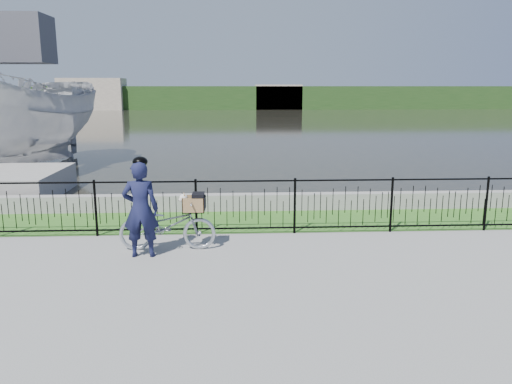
{
  "coord_description": "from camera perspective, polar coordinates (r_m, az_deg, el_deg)",
  "views": [
    {
      "loc": [
        -0.28,
        -8.22,
        2.96
      ],
      "look_at": [
        0.18,
        1.0,
        1.0
      ],
      "focal_mm": 35.0,
      "sensor_mm": 36.0,
      "label": 1
    }
  ],
  "objects": [
    {
      "name": "quay_wall",
      "position": [
        12.14,
        -1.46,
        -1.16
      ],
      "size": [
        60.0,
        0.3,
        0.4
      ],
      "primitive_type": "cube",
      "color": "gray",
      "rests_on": "ground"
    },
    {
      "name": "bicycle_rig",
      "position": [
        9.31,
        -10.01,
        -3.67
      ],
      "size": [
        1.76,
        0.61,
        1.07
      ],
      "color": "#B2B7BF",
      "rests_on": "ground"
    },
    {
      "name": "fence",
      "position": [
        10.1,
        -1.19,
        -1.66
      ],
      "size": [
        14.0,
        0.06,
        1.15
      ],
      "primitive_type": null,
      "color": "black",
      "rests_on": "ground"
    },
    {
      "name": "far_building_right",
      "position": [
        67.02,
        2.57,
        10.8
      ],
      "size": [
        6.0,
        3.0,
        3.2
      ],
      "primitive_type": "cube",
      "color": "#AC9D8A",
      "rests_on": "ground"
    },
    {
      "name": "water",
      "position": [
        41.32,
        -2.48,
        7.85
      ],
      "size": [
        120.0,
        120.0,
        0.0
      ],
      "primitive_type": "plane",
      "color": "#27261E",
      "rests_on": "ground"
    },
    {
      "name": "cyclist",
      "position": [
        8.93,
        -13.07,
        -1.79
      ],
      "size": [
        0.64,
        0.43,
        1.78
      ],
      "color": "#131635",
      "rests_on": "ground"
    },
    {
      "name": "ground",
      "position": [
        8.74,
        -0.86,
        -7.81
      ],
      "size": [
        120.0,
        120.0,
        0.0
      ],
      "primitive_type": "plane",
      "color": "gray",
      "rests_on": "ground"
    },
    {
      "name": "grass_strip",
      "position": [
        11.22,
        -1.33,
        -3.3
      ],
      "size": [
        60.0,
        2.0,
        0.01
      ],
      "primitive_type": "cube",
      "color": "#356A21",
      "rests_on": "ground"
    },
    {
      "name": "boat_near",
      "position": [
        19.46,
        -25.07,
        7.75
      ],
      "size": [
        4.78,
        9.57,
        5.33
      ],
      "color": "#BEBEBE",
      "rests_on": "water"
    },
    {
      "name": "far_building_left",
      "position": [
        68.55,
        -18.16,
        10.59
      ],
      "size": [
        8.0,
        4.0,
        4.0
      ],
      "primitive_type": "cube",
      "color": "#AC9D8A",
      "rests_on": "ground"
    },
    {
      "name": "far_treeline",
      "position": [
        68.23,
        -2.67,
        10.73
      ],
      "size": [
        120.0,
        6.0,
        3.0
      ],
      "primitive_type": "cube",
      "color": "#25441A",
      "rests_on": "ground"
    }
  ]
}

